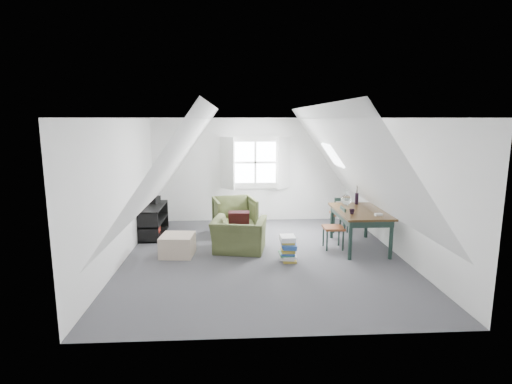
{
  "coord_description": "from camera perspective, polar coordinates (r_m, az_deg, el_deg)",
  "views": [
    {
      "loc": [
        -0.54,
        -6.97,
        2.48
      ],
      "look_at": [
        -0.1,
        0.6,
        1.1
      ],
      "focal_mm": 28.0,
      "sensor_mm": 36.0,
      "label": 1
    }
  ],
  "objects": [
    {
      "name": "ottoman",
      "position": [
        7.57,
        -11.14,
        -7.45
      ],
      "size": [
        0.63,
        0.63,
        0.39
      ],
      "primitive_type": "cube",
      "rotation": [
        0.0,
        0.0,
        -0.09
      ],
      "color": "tan",
      "rests_on": "floor"
    },
    {
      "name": "demijohn",
      "position": [
        8.33,
        12.75,
        -1.05
      ],
      "size": [
        0.21,
        0.21,
        0.3
      ],
      "rotation": [
        0.0,
        0.0,
        0.18
      ],
      "color": "silver",
      "rests_on": "dining_table"
    },
    {
      "name": "ceiling",
      "position": [
        6.99,
        1.15,
        10.47
      ],
      "size": [
        5.5,
        5.5,
        0.0
      ],
      "primitive_type": "plane",
      "rotation": [
        3.14,
        0.0,
        0.0
      ],
      "color": "white",
      "rests_on": "wall_back"
    },
    {
      "name": "throw_pillow",
      "position": [
        7.71,
        -2.46,
        -4.13
      ],
      "size": [
        0.41,
        0.24,
        0.41
      ],
      "primitive_type": "cube",
      "rotation": [
        0.31,
        0.0,
        -0.03
      ],
      "color": "#390F12",
      "rests_on": "armchair_near"
    },
    {
      "name": "skylight",
      "position": [
        8.56,
        10.9,
        5.2
      ],
      "size": [
        0.35,
        0.75,
        0.47
      ],
      "primitive_type": "cube",
      "rotation": [
        0.0,
        0.95,
        0.0
      ],
      "color": "white",
      "rests_on": "slope_right"
    },
    {
      "name": "dining_table",
      "position": [
        8.0,
        14.6,
        -3.23
      ],
      "size": [
        0.9,
        1.5,
        0.75
      ],
      "rotation": [
        0.0,
        0.0,
        0.02
      ],
      "color": "#35210D",
      "rests_on": "floor"
    },
    {
      "name": "magazine_stack",
      "position": [
        7.17,
        4.62,
        -8.05
      ],
      "size": [
        0.34,
        0.4,
        0.45
      ],
      "rotation": [
        0.0,
        0.0,
        -0.28
      ],
      "color": "#B29933",
      "rests_on": "floor"
    },
    {
      "name": "slope_right",
      "position": [
        7.31,
        13.38,
        4.49
      ],
      "size": [
        3.19,
        5.5,
        4.48
      ],
      "primitive_type": "plane",
      "rotation": [
        0.0,
        -2.19,
        0.0
      ],
      "color": "white",
      "rests_on": "wall_right"
    },
    {
      "name": "slope_left",
      "position": [
        7.07,
        -11.52,
        4.38
      ],
      "size": [
        3.19,
        5.5,
        4.48
      ],
      "primitive_type": "plane",
      "rotation": [
        0.0,
        2.19,
        0.0
      ],
      "color": "white",
      "rests_on": "wall_left"
    },
    {
      "name": "dormer_window",
      "position": [
        9.71,
        -0.08,
        4.23
      ],
      "size": [
        1.71,
        0.35,
        1.3
      ],
      "color": "white",
      "rests_on": "wall_back"
    },
    {
      "name": "dining_chair_far",
      "position": [
        9.12,
        11.88,
        -3.0
      ],
      "size": [
        0.38,
        0.38,
        0.8
      ],
      "rotation": [
        0.0,
        0.0,
        2.86
      ],
      "color": "brown",
      "rests_on": "floor"
    },
    {
      "name": "armchair_near",
      "position": [
        7.72,
        -2.41,
        -8.43
      ],
      "size": [
        1.12,
        1.02,
        0.63
      ],
      "primitive_type": "imported",
      "rotation": [
        0.0,
        0.0,
        2.95
      ],
      "color": "#424A27",
      "rests_on": "floor"
    },
    {
      "name": "wall_front",
      "position": [
        4.42,
        3.84,
        -5.87
      ],
      "size": [
        5.0,
        0.0,
        5.0
      ],
      "primitive_type": "plane",
      "rotation": [
        -1.57,
        0.0,
        0.0
      ],
      "color": "white",
      "rests_on": "ground"
    },
    {
      "name": "vase_twigs",
      "position": [
        8.5,
        14.19,
        -0.85
      ],
      "size": [
        0.08,
        0.08,
        0.59
      ],
      "rotation": [
        0.0,
        0.0,
        0.16
      ],
      "color": "black",
      "rests_on": "dining_table"
    },
    {
      "name": "paper_box",
      "position": [
        7.63,
        17.1,
        -3.09
      ],
      "size": [
        0.13,
        0.09,
        0.04
      ],
      "primitive_type": "cube",
      "rotation": [
        0.0,
        0.0,
        0.06
      ],
      "color": "white",
      "rests_on": "dining_table"
    },
    {
      "name": "media_shelf",
      "position": [
        8.93,
        -14.45,
        -4.2
      ],
      "size": [
        0.42,
        1.26,
        0.65
      ],
      "rotation": [
        0.0,
        0.0,
        0.03
      ],
      "color": "black",
      "rests_on": "floor"
    },
    {
      "name": "electronics_box",
      "position": [
        9.12,
        -14.22,
        -1.12
      ],
      "size": [
        0.23,
        0.26,
        0.18
      ],
      "primitive_type": "cube",
      "rotation": [
        0.0,
        0.0,
        -0.36
      ],
      "color": "black",
      "rests_on": "media_shelf"
    },
    {
      "name": "wall_right",
      "position": [
        7.7,
        20.01,
        0.49
      ],
      "size": [
        0.0,
        5.5,
        5.5
      ],
      "primitive_type": "plane",
      "rotation": [
        1.57,
        0.0,
        -1.57
      ],
      "color": "white",
      "rests_on": "ground"
    },
    {
      "name": "cup",
      "position": [
        7.63,
        13.53,
        -3.08
      ],
      "size": [
        0.13,
        0.13,
        0.09
      ],
      "primitive_type": "imported",
      "rotation": [
        0.0,
        0.0,
        0.29
      ],
      "color": "black",
      "rests_on": "dining_table"
    },
    {
      "name": "wall_left",
      "position": [
        7.34,
        -18.73,
        0.11
      ],
      "size": [
        0.0,
        5.5,
        5.5
      ],
      "primitive_type": "plane",
      "rotation": [
        1.57,
        0.0,
        1.57
      ],
      "color": "white",
      "rests_on": "ground"
    },
    {
      "name": "armchair_far",
      "position": [
        8.86,
        -3.05,
        -5.95
      ],
      "size": [
        1.03,
        1.05,
        0.81
      ],
      "primitive_type": "imported",
      "rotation": [
        0.0,
        0.0,
        0.2
      ],
      "color": "#424A27",
      "rests_on": "floor"
    },
    {
      "name": "dining_chair_near",
      "position": [
        7.92,
        11.24,
        -4.92
      ],
      "size": [
        0.38,
        0.38,
        0.82
      ],
      "rotation": [
        0.0,
        0.0,
        -1.87
      ],
      "color": "brown",
      "rests_on": "floor"
    },
    {
      "name": "floor",
      "position": [
        7.41,
        1.08,
        -9.24
      ],
      "size": [
        5.5,
        5.5,
        0.0
      ],
      "primitive_type": "plane",
      "color": "#47464B",
      "rests_on": "ground"
    },
    {
      "name": "wall_back",
      "position": [
        9.81,
        -0.11,
        3.11
      ],
      "size": [
        5.0,
        0.0,
        5.0
      ],
      "primitive_type": "plane",
      "rotation": [
        1.57,
        0.0,
        0.0
      ],
      "color": "white",
      "rests_on": "ground"
    }
  ]
}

